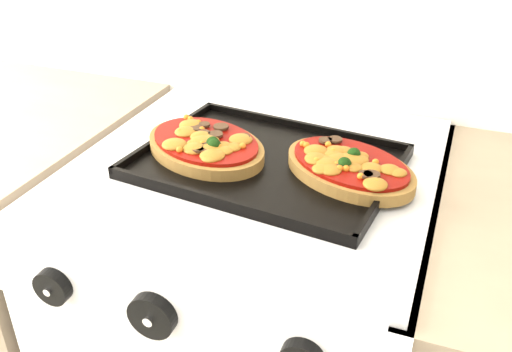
% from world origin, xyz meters
% --- Properties ---
extents(control_panel, '(0.60, 0.02, 0.09)m').
position_xyz_m(control_panel, '(0.03, 1.39, 0.85)').
color(control_panel, white).
rests_on(control_panel, stove).
extents(knob_left, '(0.05, 0.02, 0.05)m').
position_xyz_m(knob_left, '(-0.14, 1.37, 0.85)').
color(knob_left, black).
rests_on(knob_left, control_panel).
extents(knob_center, '(0.06, 0.02, 0.06)m').
position_xyz_m(knob_center, '(0.02, 1.37, 0.85)').
color(knob_center, black).
rests_on(knob_center, control_panel).
extents(baking_tray, '(0.44, 0.35, 0.02)m').
position_xyz_m(baking_tray, '(0.05, 1.69, 0.92)').
color(baking_tray, black).
rests_on(baking_tray, stove).
extents(pizza_left, '(0.28, 0.24, 0.03)m').
position_xyz_m(pizza_left, '(-0.06, 1.69, 0.94)').
color(pizza_left, olive).
rests_on(pizza_left, baking_tray).
extents(pizza_right, '(0.27, 0.23, 0.03)m').
position_xyz_m(pizza_right, '(0.19, 1.70, 0.94)').
color(pizza_right, olive).
rests_on(pizza_right, baking_tray).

